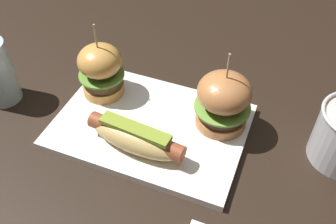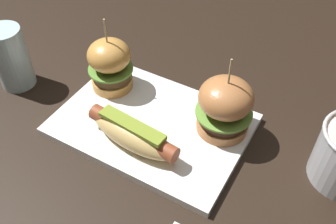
{
  "view_description": "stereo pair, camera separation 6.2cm",
  "coord_description": "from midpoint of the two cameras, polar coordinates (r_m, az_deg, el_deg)",
  "views": [
    {
      "loc": [
        0.19,
        -0.4,
        0.49
      ],
      "look_at": [
        0.03,
        0.0,
        0.05
      ],
      "focal_mm": 40.41,
      "sensor_mm": 36.0,
      "label": 1
    },
    {
      "loc": [
        0.25,
        -0.38,
        0.49
      ],
      "look_at": [
        0.03,
        0.0,
        0.05
      ],
      "focal_mm": 40.41,
      "sensor_mm": 36.0,
      "label": 2
    }
  ],
  "objects": [
    {
      "name": "slider_right",
      "position": [
        0.62,
        5.54,
        1.59
      ],
      "size": [
        0.09,
        0.09,
        0.15
      ],
      "color": "#B16F3E",
      "rests_on": "platter_main"
    },
    {
      "name": "hot_dog",
      "position": [
        0.61,
        -7.97,
        -3.91
      ],
      "size": [
        0.17,
        0.07,
        0.05
      ],
      "color": "tan",
      "rests_on": "platter_main"
    },
    {
      "name": "slider_left",
      "position": [
        0.7,
        -12.61,
        6.11
      ],
      "size": [
        0.08,
        0.08,
        0.14
      ],
      "color": "#CD8F43",
      "rests_on": "platter_main"
    },
    {
      "name": "ground_plane",
      "position": [
        0.67,
        -5.25,
        -2.68
      ],
      "size": [
        3.0,
        3.0,
        0.0
      ],
      "primitive_type": "plane",
      "color": "black"
    },
    {
      "name": "platter_main",
      "position": [
        0.66,
        -5.29,
        -2.27
      ],
      "size": [
        0.32,
        0.23,
        0.01
      ],
      "primitive_type": "cube",
      "color": "white",
      "rests_on": "ground"
    }
  ]
}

